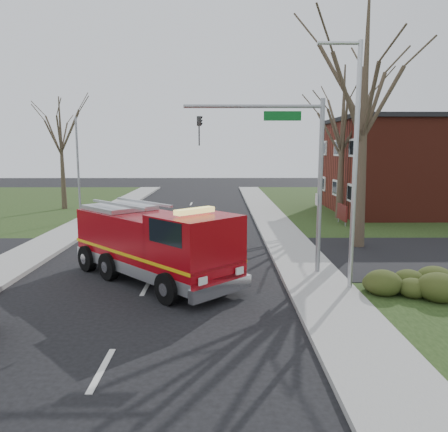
{
  "coord_description": "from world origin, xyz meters",
  "views": [
    {
      "loc": [
        2.68,
        -15.19,
        4.93
      ],
      "look_at": [
        2.83,
        3.82,
        2.0
      ],
      "focal_mm": 35.0,
      "sensor_mm": 36.0,
      "label": 1
    }
  ],
  "objects": [
    {
      "name": "ground",
      "position": [
        0.0,
        0.0,
        0.0
      ],
      "size": [
        120.0,
        120.0,
        0.0
      ],
      "primitive_type": "plane",
      "color": "black",
      "rests_on": "ground"
    },
    {
      "name": "sidewalk_right",
      "position": [
        6.2,
        0.0,
        0.07
      ],
      "size": [
        2.4,
        80.0,
        0.15
      ],
      "primitive_type": "cube",
      "color": "gray",
      "rests_on": "ground"
    },
    {
      "name": "brick_building",
      "position": [
        19.0,
        18.0,
        3.66
      ],
      "size": [
        15.4,
        10.4,
        7.25
      ],
      "color": "maroon",
      "rests_on": "ground"
    },
    {
      "name": "health_center_sign",
      "position": [
        10.5,
        12.5,
        0.88
      ],
      "size": [
        0.12,
        2.0,
        1.4
      ],
      "color": "#571614",
      "rests_on": "ground"
    },
    {
      "name": "hedge_corner",
      "position": [
        9.0,
        -1.0,
        0.58
      ],
      "size": [
        2.8,
        2.0,
        0.9
      ],
      "primitive_type": "ellipsoid",
      "color": "#2D3814",
      "rests_on": "lawn_right"
    },
    {
      "name": "bare_tree_near",
      "position": [
        9.5,
        6.0,
        7.41
      ],
      "size": [
        6.0,
        6.0,
        12.0
      ],
      "color": "#3C3023",
      "rests_on": "ground"
    },
    {
      "name": "bare_tree_far",
      "position": [
        11.0,
        15.0,
        6.49
      ],
      "size": [
        5.25,
        5.25,
        10.5
      ],
      "color": "#3C3023",
      "rests_on": "ground"
    },
    {
      "name": "bare_tree_left",
      "position": [
        -10.0,
        20.0,
        5.56
      ],
      "size": [
        4.5,
        4.5,
        9.0
      ],
      "color": "#3C3023",
      "rests_on": "ground"
    },
    {
      "name": "traffic_signal_mast",
      "position": [
        5.21,
        1.5,
        4.71
      ],
      "size": [
        5.29,
        0.18,
        6.8
      ],
      "color": "gray",
      "rests_on": "ground"
    },
    {
      "name": "streetlight_pole",
      "position": [
        7.14,
        -0.5,
        4.55
      ],
      "size": [
        1.48,
        0.16,
        8.4
      ],
      "color": "#B7BABF",
      "rests_on": "ground"
    },
    {
      "name": "utility_pole_far",
      "position": [
        -6.8,
        14.0,
        3.5
      ],
      "size": [
        0.14,
        0.14,
        7.0
      ],
      "primitive_type": "cylinder",
      "color": "gray",
      "rests_on": "ground"
    },
    {
      "name": "fire_engine",
      "position": [
        0.21,
        0.81,
        1.35
      ],
      "size": [
        6.92,
        7.08,
        2.98
      ],
      "rotation": [
        0.0,
        0.0,
        0.76
      ],
      "color": "maroon",
      "rests_on": "ground"
    }
  ]
}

